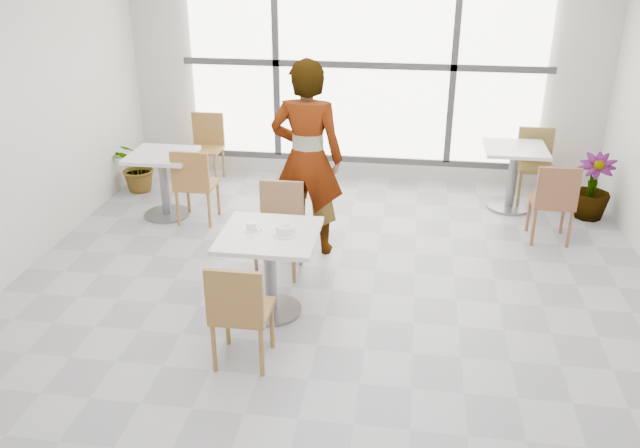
# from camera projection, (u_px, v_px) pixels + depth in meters

# --- Properties ---
(floor) EXTENTS (7.00, 7.00, 0.00)m
(floor) POSITION_uv_depth(u_px,v_px,m) (325.00, 316.00, 5.63)
(floor) COLOR #9E9EA5
(floor) RESTS_ON ground
(wall_back) EXTENTS (6.00, 0.00, 6.00)m
(wall_back) POSITION_uv_depth(u_px,v_px,m) (364.00, 64.00, 8.17)
(wall_back) COLOR silver
(wall_back) RESTS_ON ground
(window) EXTENTS (4.60, 0.07, 2.52)m
(window) POSITION_uv_depth(u_px,v_px,m) (364.00, 65.00, 8.11)
(window) COLOR white
(window) RESTS_ON ground
(main_table) EXTENTS (0.80, 0.80, 0.75)m
(main_table) POSITION_uv_depth(u_px,v_px,m) (270.00, 258.00, 5.48)
(main_table) COLOR silver
(main_table) RESTS_ON ground
(chair_near) EXTENTS (0.42, 0.42, 0.87)m
(chair_near) POSITION_uv_depth(u_px,v_px,m) (239.00, 309.00, 4.79)
(chair_near) COLOR olive
(chair_near) RESTS_ON ground
(chair_far) EXTENTS (0.42, 0.42, 0.87)m
(chair_far) POSITION_uv_depth(u_px,v_px,m) (280.00, 221.00, 6.22)
(chair_far) COLOR #966C49
(chair_far) RESTS_ON ground
(oatmeal_bowl) EXTENTS (0.21, 0.21, 0.09)m
(oatmeal_bowl) POSITION_uv_depth(u_px,v_px,m) (285.00, 230.00, 5.35)
(oatmeal_bowl) COLOR white
(oatmeal_bowl) RESTS_ON main_table
(coffee_cup) EXTENTS (0.16, 0.13, 0.07)m
(coffee_cup) POSITION_uv_depth(u_px,v_px,m) (252.00, 227.00, 5.43)
(coffee_cup) COLOR white
(coffee_cup) RESTS_ON main_table
(person) EXTENTS (0.73, 0.49, 1.96)m
(person) POSITION_uv_depth(u_px,v_px,m) (307.00, 159.00, 6.41)
(person) COLOR black
(person) RESTS_ON ground
(bg_table_left) EXTENTS (0.70, 0.70, 0.75)m
(bg_table_left) POSITION_uv_depth(u_px,v_px,m) (164.00, 176.00, 7.41)
(bg_table_left) COLOR silver
(bg_table_left) RESTS_ON ground
(bg_table_right) EXTENTS (0.70, 0.70, 0.75)m
(bg_table_right) POSITION_uv_depth(u_px,v_px,m) (513.00, 169.00, 7.62)
(bg_table_right) COLOR white
(bg_table_right) RESTS_ON ground
(bg_chair_left_near) EXTENTS (0.42, 0.42, 0.87)m
(bg_chair_left_near) POSITION_uv_depth(u_px,v_px,m) (194.00, 181.00, 7.21)
(bg_chair_left_near) COLOR #A46F36
(bg_chair_left_near) RESTS_ON ground
(bg_chair_left_far) EXTENTS (0.42, 0.42, 0.87)m
(bg_chair_left_far) POSITION_uv_depth(u_px,v_px,m) (207.00, 142.00, 8.52)
(bg_chair_left_far) COLOR #A07339
(bg_chair_left_far) RESTS_ON ground
(bg_chair_right_near) EXTENTS (0.42, 0.42, 0.87)m
(bg_chair_right_near) POSITION_uv_depth(u_px,v_px,m) (554.00, 198.00, 6.75)
(bg_chair_right_near) COLOR brown
(bg_chair_right_near) RESTS_ON ground
(bg_chair_right_far) EXTENTS (0.42, 0.42, 0.87)m
(bg_chair_right_far) POSITION_uv_depth(u_px,v_px,m) (535.00, 160.00, 7.89)
(bg_chair_right_far) COLOR olive
(bg_chair_right_far) RESTS_ON ground
(plant_left) EXTENTS (0.73, 0.69, 0.64)m
(plant_left) POSITION_uv_depth(u_px,v_px,m) (140.00, 167.00, 8.20)
(plant_left) COLOR #4A8643
(plant_left) RESTS_ON ground
(plant_right) EXTENTS (0.55, 0.55, 0.75)m
(plant_right) POSITION_uv_depth(u_px,v_px,m) (592.00, 187.00, 7.41)
(plant_right) COLOR #437C3D
(plant_right) RESTS_ON ground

